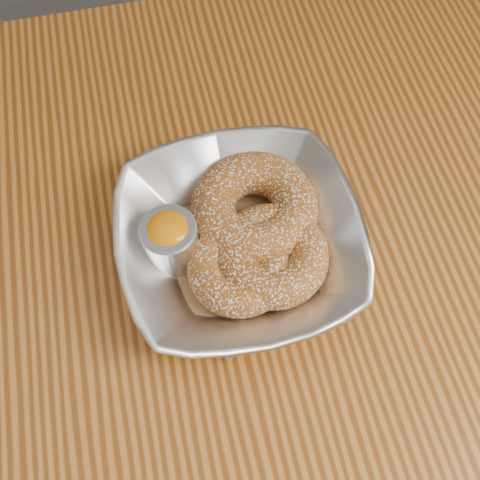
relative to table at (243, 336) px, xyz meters
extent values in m
plane|color=#565659|center=(0.00, 0.00, -0.65)|extent=(4.00, 4.00, 0.00)
cube|color=brown|center=(0.00, 0.00, 0.08)|extent=(1.20, 0.80, 0.04)
imported|color=silver|center=(0.01, 0.05, 0.12)|extent=(0.21, 0.21, 0.05)
cube|color=olive|center=(0.01, 0.05, 0.11)|extent=(0.19, 0.19, 0.00)
torus|color=#924D18|center=(0.03, 0.08, 0.13)|extent=(0.15, 0.15, 0.04)
torus|color=#924D18|center=(0.00, 0.02, 0.12)|extent=(0.11, 0.11, 0.03)
torus|color=#924D18|center=(0.03, 0.03, 0.13)|extent=(0.11, 0.11, 0.04)
cylinder|color=silver|center=(-0.05, 0.06, 0.13)|extent=(0.05, 0.05, 0.05)
cylinder|color=gray|center=(-0.05, 0.06, 0.13)|extent=(0.05, 0.05, 0.04)
ellipsoid|color=orange|center=(-0.05, 0.06, 0.15)|extent=(0.04, 0.04, 0.03)
camera|label=1|loc=(-0.04, -0.17, 0.57)|focal=42.00mm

